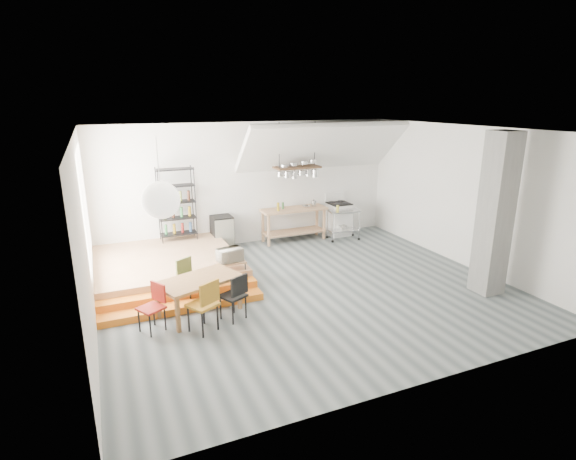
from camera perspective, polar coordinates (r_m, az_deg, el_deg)
name	(u,v)px	position (r m, az deg, el deg)	size (l,w,h in m)	color
floor	(307,289)	(9.29, 2.46, -7.52)	(8.00, 8.00, 0.00)	#4E585A
wall_back	(251,184)	(11.95, -4.78, 5.86)	(8.00, 0.04, 3.20)	silver
wall_left	(85,238)	(7.94, -24.37, -0.90)	(0.04, 7.00, 3.20)	silver
wall_right	(465,197)	(11.08, 21.59, 3.95)	(0.04, 7.00, 3.20)	silver
ceiling	(309,130)	(8.52, 2.72, 12.57)	(8.00, 7.00, 0.02)	white
slope_ceiling	(322,147)	(11.97, 4.38, 10.48)	(4.40, 1.80, 0.15)	white
window_pane	(85,206)	(9.35, -24.36, 2.79)	(0.02, 2.50, 2.20)	white
platform	(167,265)	(10.35, -15.13, -4.36)	(3.00, 3.00, 0.40)	#A57C52
step_lower	(184,307)	(8.62, -13.06, -9.47)	(3.00, 0.35, 0.13)	orange
step_upper	(180,296)	(8.90, -13.51, -8.16)	(3.00, 0.35, 0.27)	orange
concrete_column	(495,215)	(9.58, 24.82, 1.79)	(0.50, 0.50, 3.20)	slate
kitchen_counter	(294,218)	(12.23, 0.74, 1.48)	(1.80, 0.60, 0.91)	#A57C52
stove	(338,218)	(12.89, 6.42, 1.49)	(0.60, 0.60, 1.18)	white
pot_rack	(298,170)	(11.76, 1.34, 7.61)	(1.20, 0.50, 1.43)	#3A2217
wire_shelving	(177,203)	(11.24, -13.96, 3.36)	(0.88, 0.38, 1.80)	black
microwave_shelf	(230,262)	(9.28, -7.37, -4.04)	(0.60, 0.40, 0.16)	#A57C52
paper_lantern	(161,200)	(7.46, -15.82, 3.67)	(0.60, 0.60, 0.60)	white
dining_table	(199,282)	(8.21, -11.27, -6.55)	(1.62, 1.25, 0.68)	brown
chair_mustard	(205,302)	(7.58, -10.46, -8.94)	(0.58, 0.58, 0.93)	#AB761D
chair_black	(235,293)	(7.92, -6.69, -7.97)	(0.52, 0.52, 0.86)	black
chair_olive	(188,276)	(8.85, -12.59, -5.71)	(0.51, 0.51, 0.83)	#56642F
chair_red	(154,303)	(7.89, -16.65, -8.88)	(0.51, 0.51, 0.82)	#B52419
rolling_cart	(344,221)	(12.44, 7.06, 1.20)	(0.89, 0.57, 0.83)	silver
mini_fridge	(222,233)	(11.68, -8.36, -0.35)	(0.52, 0.52, 0.88)	black
microwave	(230,255)	(9.23, -7.40, -3.15)	(0.49, 0.33, 0.27)	beige
bowl	(306,207)	(12.25, 2.33, 3.00)	(0.22, 0.22, 0.05)	silver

